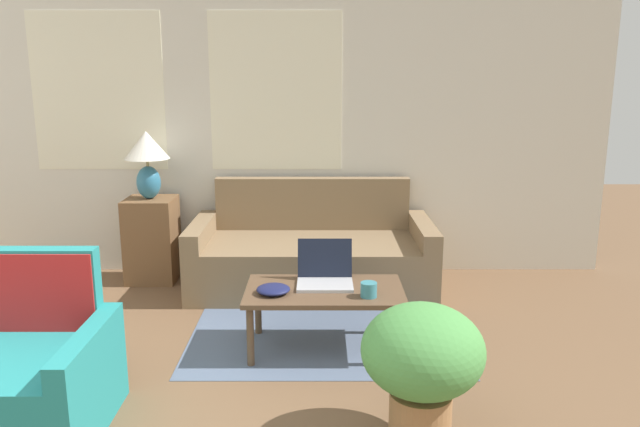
{
  "coord_description": "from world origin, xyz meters",
  "views": [
    {
      "loc": [
        1.02,
        -1.64,
        1.7
      ],
      "look_at": [
        1.0,
        2.58,
        0.75
      ],
      "focal_mm": 35.0,
      "sensor_mm": 36.0,
      "label": 1
    }
  ],
  "objects": [
    {
      "name": "wall_back",
      "position": [
        -0.0,
        3.67,
        1.31
      ],
      "size": [
        6.94,
        0.06,
        2.6
      ],
      "color": "silver",
      "rests_on": "ground_plane"
    },
    {
      "name": "rug",
      "position": [
        1.05,
        2.58,
        0.0
      ],
      "size": [
        1.76,
        1.99,
        0.01
      ],
      "color": "slate",
      "rests_on": "ground_plane"
    },
    {
      "name": "couch",
      "position": [
        0.96,
        3.21,
        0.25
      ],
      "size": [
        1.91,
        0.9,
        0.84
      ],
      "color": "#846B4C",
      "rests_on": "ground_plane"
    },
    {
      "name": "armchair",
      "position": [
        -0.46,
        1.13,
        0.25
      ],
      "size": [
        0.88,
        0.77,
        0.83
      ],
      "color": "teal",
      "rests_on": "ground_plane"
    },
    {
      "name": "side_table",
      "position": [
        -0.38,
        3.37,
        0.35
      ],
      "size": [
        0.4,
        0.4,
        0.7
      ],
      "color": "brown",
      "rests_on": "ground_plane"
    },
    {
      "name": "table_lamp",
      "position": [
        -0.38,
        3.37,
        1.06
      ],
      "size": [
        0.36,
        0.36,
        0.55
      ],
      "color": "teal",
      "rests_on": "side_table"
    },
    {
      "name": "coffee_table",
      "position": [
        1.05,
        2.02,
        0.35
      ],
      "size": [
        0.98,
        0.57,
        0.4
      ],
      "color": "brown",
      "rests_on": "ground_plane"
    },
    {
      "name": "laptop",
      "position": [
        1.05,
        2.12,
        0.46
      ],
      "size": [
        0.35,
        0.32,
        0.26
      ],
      "color": "#B7B7BC",
      "rests_on": "coffee_table"
    },
    {
      "name": "cup_navy",
      "position": [
        1.31,
        1.88,
        0.44
      ],
      "size": [
        0.1,
        0.1,
        0.09
      ],
      "color": "teal",
      "rests_on": "coffee_table"
    },
    {
      "name": "snack_bowl",
      "position": [
        0.74,
        1.94,
        0.42
      ],
      "size": [
        0.2,
        0.2,
        0.05
      ],
      "color": "#191E4C",
      "rests_on": "coffee_table"
    },
    {
      "name": "potted_plant",
      "position": [
        1.49,
        1.01,
        0.41
      ],
      "size": [
        0.57,
        0.57,
        0.67
      ],
      "color": "#996B42",
      "rests_on": "ground_plane"
    }
  ]
}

